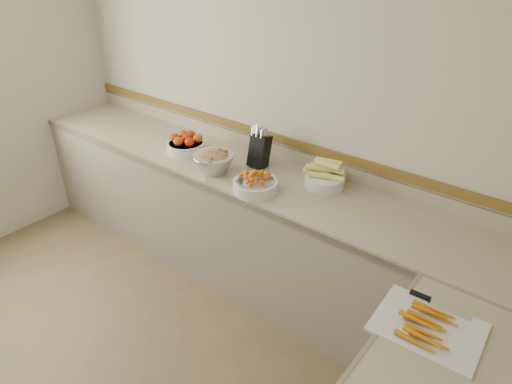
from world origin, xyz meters
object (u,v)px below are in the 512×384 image
Objects in this scene: knife_block at (259,150)px; cutting_board at (428,326)px; corn_bowl at (325,177)px; cherry_tomato_bowl at (256,184)px; tomato_bowl at (186,144)px; rhubarb_bowl at (214,161)px.

cutting_board is (1.49, -0.77, -0.11)m from knife_block.
knife_block is at bearing -177.76° from corn_bowl.
cutting_board is at bearing -19.96° from cherry_tomato_bowl.
tomato_bowl reaches higher than cutting_board.
rhubarb_bowl is at bearing -123.66° from knife_block.
cutting_board is (1.67, -0.50, -0.07)m from rhubarb_bowl.
tomato_bowl is 1.11m from corn_bowl.
rhubarb_bowl reaches higher than cherry_tomato_bowl.
cherry_tomato_bowl is (0.78, -0.15, -0.01)m from tomato_bowl.
cherry_tomato_bowl is at bearing -10.69° from tomato_bowl.
cherry_tomato_bowl is 0.65× the size of cutting_board.
tomato_bowl is 2.15m from cutting_board.
tomato_bowl is 0.41m from rhubarb_bowl.
corn_bowl is at bearing 22.65° from rhubarb_bowl.
knife_block is 0.60m from tomato_bowl.
cutting_board is (0.97, -0.79, -0.05)m from corn_bowl.
knife_block is at bearing 15.24° from tomato_bowl.
corn_bowl is (1.09, 0.18, 0.01)m from tomato_bowl.
tomato_bowl is (-0.57, -0.16, -0.06)m from knife_block.
tomato_bowl is at bearing -164.76° from knife_block.
knife_block is 1.05× the size of tomato_bowl.
knife_block reaches higher than tomato_bowl.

